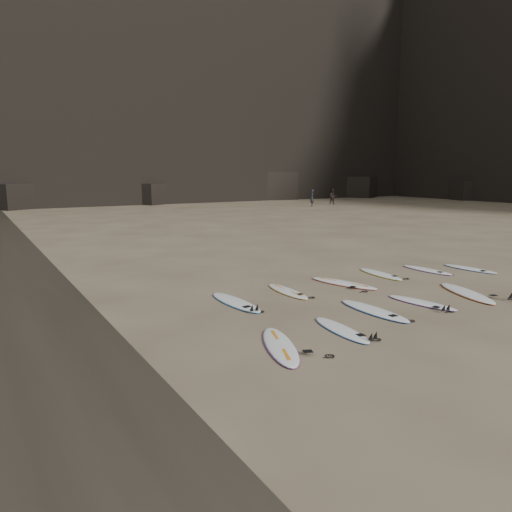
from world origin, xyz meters
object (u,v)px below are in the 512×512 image
Objects in this scene: surfboard_1 at (341,329)px; surfboard_7 at (344,283)px; surfboard_4 at (467,293)px; person_a at (312,198)px; surfboard_5 at (236,302)px; surfboard_10 at (470,269)px; surfboard_8 at (380,274)px; surfboard_9 at (427,270)px; surfboard_2 at (374,310)px; surfboard_6 at (287,291)px; surfboard_0 at (280,346)px; surfboard_3 at (422,302)px; person_b at (333,197)px.

surfboard_7 is at bearing 55.69° from surfboard_1.
person_a is (18.45, 33.10, 0.83)m from surfboard_4.
surfboard_5 is 1.15× the size of surfboard_10.
surfboard_8 reaches higher than surfboard_9.
surfboard_1 is 2.02m from surfboard_2.
surfboard_9 is at bearing 34.14° from surfboard_1.
surfboard_9 is (2.11, -0.35, -0.00)m from surfboard_8.
surfboard_0 is at bearing -122.18° from surfboard_6.
surfboard_0 is at bearing -167.20° from surfboard_1.
surfboard_7 is 1.15× the size of surfboard_9.
surfboard_0 is 5.63m from surfboard_3.
surfboard_8 is at bearing 44.76° from surfboard_1.
surfboard_10 is at bearing -9.45° from surfboard_8.
person_a is (16.60, 29.93, 0.84)m from surfboard_9.
person_b reaches higher than surfboard_7.
person_b reaches higher than surfboard_8.
surfboard_0 is at bearing -157.96° from surfboard_7.
surfboard_10 is at bearing 18.78° from surfboard_2.
surfboard_6 is 1.01× the size of surfboard_10.
surfboard_5 is 4.35m from surfboard_7.
surfboard_5 is 1.11× the size of surfboard_8.
surfboard_0 is at bearing -105.39° from person_b.
surfboard_4 reaches higher than surfboard_9.
surfboard_2 is at bearing -102.49° from person_b.
person_a is at bearing 48.91° from surfboard_3.
person_b reaches higher than surfboard_5.
surfboard_3 is at bearing -111.45° from surfboard_8.
surfboard_6 is at bearing 178.74° from surfboard_9.
surfboard_5 is 6.57m from surfboard_8.
person_b is at bearing 45.36° from surfboard_3.
surfboard_1 is 0.86× the size of surfboard_2.
surfboard_9 is 37.13m from person_b.
person_a is at bearing 59.56° from surfboard_10.
surfboard_2 is at bearing 30.69° from surfboard_1.
surfboard_10 is at bearing 15.38° from surfboard_3.
surfboard_7 is (4.34, 0.32, 0.00)m from surfboard_5.
surfboard_3 is 3.11m from surfboard_7.
surfboard_2 is at bearing -130.28° from surfboard_8.
surfboard_2 is (1.84, 0.83, 0.01)m from surfboard_1.
surfboard_9 is at bearing 30.05° from surfboard_3.
surfboard_8 is (7.39, 4.56, -0.00)m from surfboard_0.
surfboard_9 reaches higher than surfboard_3.
surfboard_0 is at bearing -179.35° from surfboard_3.
surfboard_8 is at bearing -5.34° from person_a.
surfboard_1 is 0.97× the size of surfboard_9.
person_b is (24.31, 34.29, 0.82)m from surfboard_3.
surfboard_9 is (9.50, 4.22, -0.01)m from surfboard_0.
person_b is (22.19, 34.21, 0.81)m from surfboard_4.
surfboard_10 is (5.60, 2.57, 0.00)m from surfboard_3.
surfboard_10 is at bearing 26.18° from surfboard_1.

